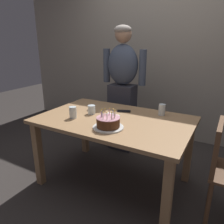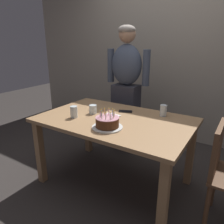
% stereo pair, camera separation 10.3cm
% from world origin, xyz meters
% --- Properties ---
extents(ground_plane, '(10.00, 10.00, 0.00)m').
position_xyz_m(ground_plane, '(0.00, 0.00, 0.00)').
color(ground_plane, '#332D2B').
extents(back_wall, '(5.20, 0.10, 2.60)m').
position_xyz_m(back_wall, '(0.00, 1.55, 1.30)').
color(back_wall, '#9E9384').
rests_on(back_wall, ground_plane).
extents(dining_table, '(1.50, 0.96, 0.74)m').
position_xyz_m(dining_table, '(0.00, 0.00, 0.64)').
color(dining_table, '#A37A51').
rests_on(dining_table, ground_plane).
extents(birthday_cake, '(0.28, 0.28, 0.17)m').
position_xyz_m(birthday_cake, '(0.07, -0.24, 0.79)').
color(birthday_cake, white).
rests_on(birthday_cake, dining_table).
extents(water_glass_near, '(0.07, 0.07, 0.12)m').
position_xyz_m(water_glass_near, '(0.38, 0.33, 0.80)').
color(water_glass_near, silver).
rests_on(water_glass_near, dining_table).
extents(water_glass_far, '(0.08, 0.08, 0.09)m').
position_xyz_m(water_glass_far, '(-0.28, 0.01, 0.79)').
color(water_glass_far, silver).
rests_on(water_glass_far, dining_table).
extents(water_glass_side, '(0.07, 0.07, 0.12)m').
position_xyz_m(water_glass_side, '(-0.36, -0.19, 0.80)').
color(water_glass_side, silver).
rests_on(water_glass_side, dining_table).
extents(cell_phone, '(0.16, 0.12, 0.01)m').
position_xyz_m(cell_phone, '(-0.01, 0.24, 0.74)').
color(cell_phone, black).
rests_on(cell_phone, dining_table).
extents(napkin_stack, '(0.18, 0.15, 0.01)m').
position_xyz_m(napkin_stack, '(-0.07, 0.04, 0.74)').
color(napkin_stack, white).
rests_on(napkin_stack, dining_table).
extents(person_man_bearded, '(0.61, 0.27, 1.66)m').
position_xyz_m(person_man_bearded, '(-0.29, 0.76, 0.87)').
color(person_man_bearded, '#33333D').
rests_on(person_man_bearded, ground_plane).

